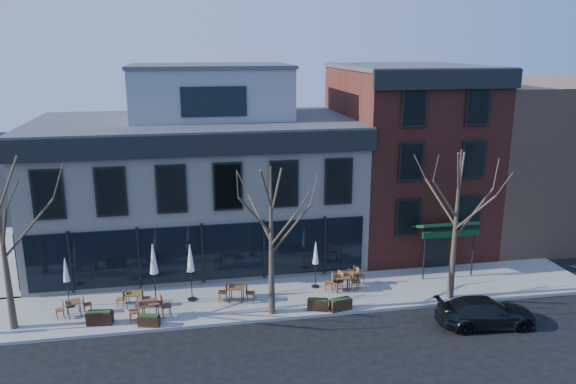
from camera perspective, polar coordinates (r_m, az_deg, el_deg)
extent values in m
plane|color=black|center=(30.30, -8.54, -9.48)|extent=(120.00, 120.00, 0.00)
cube|color=gray|center=(28.58, -1.72, -10.68)|extent=(33.50, 4.70, 0.15)
cube|color=gray|center=(37.34, -26.56, -6.07)|extent=(4.50, 12.00, 0.15)
cube|color=beige|center=(33.72, -9.16, 0.22)|extent=(18.00, 10.00, 8.00)
cube|color=#47474C|center=(32.95, -9.44, 7.05)|extent=(18.30, 10.30, 0.30)
cube|color=black|center=(27.96, -9.11, 4.68)|extent=(18.30, 0.25, 1.10)
cube|color=black|center=(34.06, -24.99, 5.27)|extent=(0.25, 10.30, 1.10)
cube|color=black|center=(29.52, -8.67, -6.16)|extent=(17.20, 0.12, 3.00)
cube|color=black|center=(34.36, -24.26, -4.31)|extent=(0.12, 7.50, 3.00)
cube|color=gray|center=(33.82, -7.88, 9.95)|extent=(9.00, 6.50, 3.00)
cube|color=maroon|center=(36.08, 11.87, 3.49)|extent=(8.00, 10.00, 11.00)
cube|color=#47474C|center=(35.45, 12.35, 12.32)|extent=(8.20, 10.20, 0.25)
cube|color=black|center=(30.82, 16.04, 10.94)|extent=(8.20, 0.25, 1.00)
cube|color=#0C3719|center=(31.56, 15.64, -3.24)|extent=(3.20, 1.66, 0.67)
cube|color=black|center=(32.77, 14.83, -5.56)|extent=(1.40, 0.10, 2.50)
cube|color=#8C664C|center=(41.83, 24.09, 3.34)|extent=(12.00, 12.00, 10.00)
cone|color=#382B21|center=(26.96, -26.99, -4.71)|extent=(0.34, 0.34, 7.92)
cylinder|color=#382B21|center=(26.67, -24.83, -3.37)|extent=(2.23, 0.50, 2.48)
cylinder|color=#382B21|center=(25.67, -26.84, -3.40)|extent=(1.03, 2.04, 2.28)
cone|color=#382B21|center=(25.57, -1.72, -5.10)|extent=(0.34, 0.34, 7.04)
cylinder|color=#382B21|center=(25.71, 0.31, -3.78)|extent=(2.00, 0.46, 2.21)
cylinder|color=#382B21|center=(26.03, -2.90, -2.62)|extent=(0.93, 1.84, 1.91)
cylinder|color=#382B21|center=(24.77, -3.35, -2.43)|extent=(1.61, 0.68, 1.97)
cylinder|color=#382B21|center=(24.56, -0.49, -3.87)|extent=(0.93, 1.83, 2.03)
cone|color=#382B21|center=(28.25, 16.65, -3.32)|extent=(0.34, 0.34, 7.48)
cylinder|color=#382B21|center=(28.71, 18.36, -2.04)|extent=(2.12, 0.48, 2.35)
cylinder|color=#382B21|center=(28.56, 15.21, -0.97)|extent=(0.98, 1.94, 2.03)
cylinder|color=#382B21|center=(27.24, 15.66, -0.70)|extent=(1.71, 0.71, 2.09)
cylinder|color=#382B21|center=(27.43, 18.43, -2.05)|extent=(0.98, 1.94, 2.16)
imported|color=black|center=(27.38, 19.46, -11.45)|extent=(4.61, 2.21, 1.30)
cube|color=brown|center=(28.23, -21.00, -10.38)|extent=(0.82, 0.82, 0.04)
cylinder|color=black|center=(28.11, -21.39, -11.30)|extent=(0.04, 0.04, 0.67)
cylinder|color=black|center=(28.16, -20.33, -11.15)|extent=(0.04, 0.04, 0.67)
cylinder|color=black|center=(28.59, -21.53, -10.87)|extent=(0.04, 0.04, 0.67)
cylinder|color=black|center=(28.63, -20.49, -10.73)|extent=(0.04, 0.04, 0.67)
cube|color=brown|center=(28.20, -15.48, -9.92)|extent=(0.72, 0.72, 0.04)
cylinder|color=black|center=(28.17, -16.06, -10.77)|extent=(0.04, 0.04, 0.67)
cylinder|color=black|center=(28.07, -14.99, -10.79)|extent=(0.04, 0.04, 0.67)
cylinder|color=black|center=(28.63, -15.86, -10.32)|extent=(0.04, 0.04, 0.67)
cylinder|color=black|center=(28.53, -14.81, -10.34)|extent=(0.04, 0.04, 0.67)
cube|color=brown|center=(26.80, -13.86, -10.85)|extent=(0.92, 0.92, 0.04)
cylinder|color=black|center=(26.67, -14.36, -12.01)|extent=(0.04, 0.04, 0.80)
cylinder|color=black|center=(26.74, -13.02, -11.84)|extent=(0.04, 0.04, 0.80)
cylinder|color=black|center=(27.22, -14.57, -11.44)|extent=(0.04, 0.04, 0.80)
cylinder|color=black|center=(27.30, -13.26, -11.28)|extent=(0.04, 0.04, 0.80)
cube|color=brown|center=(27.81, -5.27, -9.59)|extent=(0.89, 0.89, 0.04)
cylinder|color=black|center=(27.75, -5.95, -10.55)|extent=(0.04, 0.04, 0.75)
cylinder|color=black|center=(27.67, -4.73, -10.60)|extent=(0.04, 0.04, 0.75)
cylinder|color=black|center=(28.28, -5.76, -10.04)|extent=(0.04, 0.04, 0.75)
cylinder|color=black|center=(28.19, -4.56, -10.09)|extent=(0.04, 0.04, 0.75)
cube|color=brown|center=(28.95, 5.56, -8.54)|extent=(0.83, 0.83, 0.04)
cylinder|color=black|center=(28.79, 5.04, -9.53)|extent=(0.04, 0.04, 0.78)
cylinder|color=black|center=(28.89, 6.24, -9.48)|extent=(0.04, 0.04, 0.78)
cylinder|color=black|center=(29.33, 4.85, -9.05)|extent=(0.04, 0.04, 0.78)
cylinder|color=black|center=(29.43, 6.02, -9.00)|extent=(0.04, 0.04, 0.78)
cube|color=brown|center=(29.36, 6.19, -8.17)|extent=(1.01, 1.01, 0.04)
cylinder|color=black|center=(29.12, 6.08, -9.24)|extent=(0.04, 0.04, 0.80)
cylinder|color=black|center=(29.49, 7.02, -8.95)|extent=(0.04, 0.04, 0.80)
cylinder|color=black|center=(29.56, 5.31, -8.85)|extent=(0.04, 0.04, 0.80)
cylinder|color=black|center=(29.92, 6.24, -8.57)|extent=(0.04, 0.04, 0.80)
cylinder|color=black|center=(29.46, -21.30, -10.73)|extent=(0.40, 0.40, 0.05)
cylinder|color=black|center=(29.07, -21.48, -9.00)|extent=(0.05, 0.05, 1.99)
cone|color=beige|center=(28.73, -21.65, -7.34)|extent=(0.33, 0.33, 1.18)
cylinder|color=black|center=(28.44, -13.24, -10.99)|extent=(0.50, 0.50, 0.07)
cylinder|color=black|center=(27.95, -13.38, -8.76)|extent=(0.06, 0.06, 2.48)
cone|color=silver|center=(27.52, -13.52, -6.61)|extent=(0.41, 0.41, 1.46)
cylinder|color=black|center=(28.57, -9.70, -10.68)|extent=(0.46, 0.46, 0.06)
cylinder|color=black|center=(28.11, -9.80, -8.61)|extent=(0.05, 0.05, 2.31)
cone|color=white|center=(27.71, -9.90, -6.61)|extent=(0.38, 0.38, 1.37)
cylinder|color=black|center=(29.60, 2.78, -9.55)|extent=(0.40, 0.40, 0.05)
cylinder|color=black|center=(29.22, 2.81, -7.83)|extent=(0.04, 0.04, 1.98)
cone|color=white|center=(28.88, 2.83, -6.18)|extent=(0.32, 0.32, 1.17)
cube|color=black|center=(27.20, -18.57, -12.06)|extent=(1.19, 0.61, 0.57)
cube|color=#1E3314|center=(27.07, -18.63, -11.47)|extent=(1.06, 0.51, 0.09)
cube|color=#301F10|center=(26.45, -13.93, -12.60)|extent=(1.01, 0.61, 0.47)
cube|color=#1E3314|center=(26.34, -13.97, -12.10)|extent=(0.90, 0.52, 0.08)
cube|color=#301D10|center=(27.15, 3.05, -11.38)|extent=(1.07, 0.66, 0.50)
cube|color=#1E3314|center=(27.04, 3.06, -10.86)|extent=(0.95, 0.55, 0.08)
cube|color=#312110|center=(27.24, 5.39, -11.32)|extent=(1.10, 0.62, 0.52)
cube|color=#1E3314|center=(27.12, 5.40, -10.78)|extent=(0.98, 0.52, 0.08)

